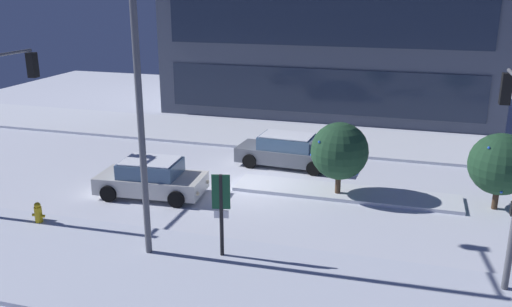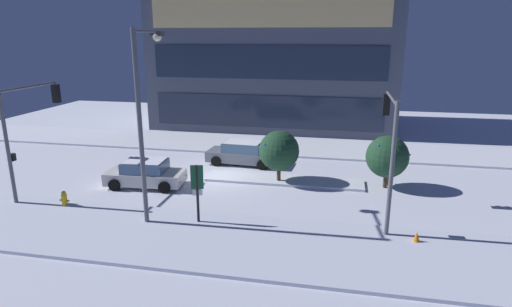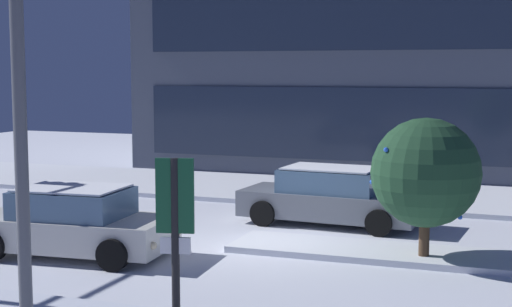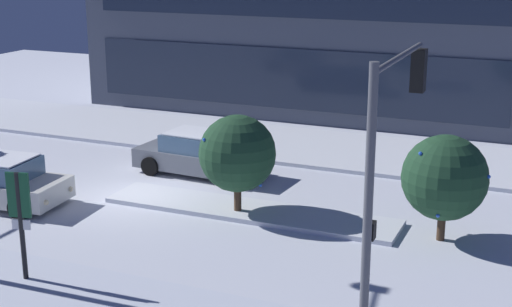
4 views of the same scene
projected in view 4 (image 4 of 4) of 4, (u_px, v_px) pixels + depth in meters
name	position (u px, v px, depth m)	size (l,w,h in m)	color
ground	(132.00, 198.00, 23.54)	(52.00, 52.00, 0.00)	silver
curb_strip_far	(234.00, 139.00, 30.36)	(52.00, 5.20, 0.14)	silver
median_strip	(250.00, 211.00, 22.16)	(9.00, 1.80, 0.14)	silver
car_far	(201.00, 155.00, 25.73)	(4.79, 2.26, 1.49)	slate
traffic_light_corner_near_right	(393.00, 134.00, 15.35)	(0.32, 4.58, 5.71)	#565960
parking_info_sign	(20.00, 214.00, 17.10)	(0.55, 0.18, 2.75)	black
decorated_tree_median	(445.00, 178.00, 19.70)	(2.33, 2.30, 2.92)	#473323
decorated_tree_left_of_median	(237.00, 154.00, 21.55)	(2.29, 2.26, 3.02)	#473323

